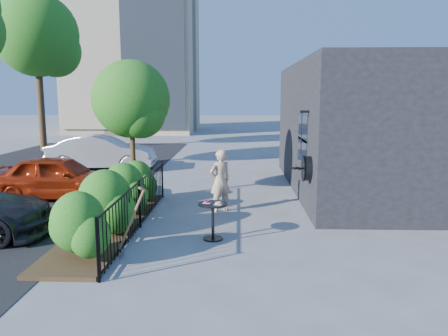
{
  "coord_description": "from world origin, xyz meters",
  "views": [
    {
      "loc": [
        0.74,
        -9.59,
        2.98
      ],
      "look_at": [
        0.38,
        1.19,
        1.2
      ],
      "focal_mm": 35.0,
      "sensor_mm": 36.0,
      "label": 1
    }
  ],
  "objects_px": {
    "woman": "(220,181)",
    "cafe_table": "(213,215)",
    "car_silver": "(102,153)",
    "street_tree_far": "(37,40)",
    "car_red": "(59,177)",
    "patio_tree": "(133,104)",
    "shovel": "(130,226)"
  },
  "relations": [
    {
      "from": "patio_tree",
      "to": "car_red",
      "type": "bearing_deg",
      "value": 179.63
    },
    {
      "from": "patio_tree",
      "to": "car_red",
      "type": "height_order",
      "value": "patio_tree"
    },
    {
      "from": "woman",
      "to": "shovel",
      "type": "relative_size",
      "value": 1.18
    },
    {
      "from": "woman",
      "to": "car_red",
      "type": "relative_size",
      "value": 0.43
    },
    {
      "from": "car_red",
      "to": "shovel",
      "type": "bearing_deg",
      "value": -145.02
    },
    {
      "from": "cafe_table",
      "to": "car_silver",
      "type": "xyz_separation_m",
      "value": [
        -5.06,
        8.68,
        0.17
      ]
    },
    {
      "from": "cafe_table",
      "to": "shovel",
      "type": "relative_size",
      "value": 0.6
    },
    {
      "from": "woman",
      "to": "shovel",
      "type": "bearing_deg",
      "value": 32.85
    },
    {
      "from": "street_tree_far",
      "to": "cafe_table",
      "type": "bearing_deg",
      "value": -55.43
    },
    {
      "from": "patio_tree",
      "to": "cafe_table",
      "type": "xyz_separation_m",
      "value": [
        2.45,
        -3.53,
        -2.23
      ]
    },
    {
      "from": "street_tree_far",
      "to": "shovel",
      "type": "height_order",
      "value": "street_tree_far"
    },
    {
      "from": "woman",
      "to": "shovel",
      "type": "xyz_separation_m",
      "value": [
        -1.53,
        -3.38,
        -0.21
      ]
    },
    {
      "from": "shovel",
      "to": "cafe_table",
      "type": "bearing_deg",
      "value": 36.52
    },
    {
      "from": "woman",
      "to": "patio_tree",
      "type": "bearing_deg",
      "value": -59.16
    },
    {
      "from": "car_silver",
      "to": "woman",
      "type": "bearing_deg",
      "value": -144.22
    },
    {
      "from": "car_red",
      "to": "car_silver",
      "type": "height_order",
      "value": "car_silver"
    },
    {
      "from": "woman",
      "to": "cafe_table",
      "type": "bearing_deg",
      "value": 55.76
    },
    {
      "from": "patio_tree",
      "to": "woman",
      "type": "xyz_separation_m",
      "value": [
        2.51,
        -1.24,
        -1.95
      ]
    },
    {
      "from": "car_red",
      "to": "car_silver",
      "type": "bearing_deg",
      "value": 3.65
    },
    {
      "from": "cafe_table",
      "to": "car_red",
      "type": "distance_m",
      "value": 5.91
    },
    {
      "from": "street_tree_far",
      "to": "car_silver",
      "type": "bearing_deg",
      "value": -49.88
    },
    {
      "from": "patio_tree",
      "to": "cafe_table",
      "type": "height_order",
      "value": "patio_tree"
    },
    {
      "from": "car_silver",
      "to": "cafe_table",
      "type": "bearing_deg",
      "value": -152.66
    },
    {
      "from": "car_red",
      "to": "cafe_table",
      "type": "bearing_deg",
      "value": -126.97
    },
    {
      "from": "street_tree_far",
      "to": "woman",
      "type": "height_order",
      "value": "street_tree_far"
    },
    {
      "from": "car_silver",
      "to": "car_red",
      "type": "bearing_deg",
      "value": -179.16
    },
    {
      "from": "patio_tree",
      "to": "street_tree_far",
      "type": "height_order",
      "value": "street_tree_far"
    },
    {
      "from": "street_tree_far",
      "to": "cafe_table",
      "type": "relative_size",
      "value": 10.01
    },
    {
      "from": "street_tree_far",
      "to": "car_red",
      "type": "relative_size",
      "value": 2.19
    },
    {
      "from": "patio_tree",
      "to": "woman",
      "type": "height_order",
      "value": "patio_tree"
    },
    {
      "from": "street_tree_far",
      "to": "car_silver",
      "type": "height_order",
      "value": "street_tree_far"
    },
    {
      "from": "patio_tree",
      "to": "street_tree_far",
      "type": "xyz_separation_m",
      "value": [
        -7.7,
        11.2,
        3.15
      ]
    }
  ]
}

